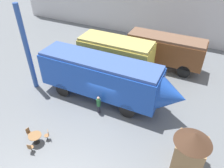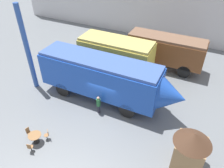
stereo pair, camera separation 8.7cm
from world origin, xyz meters
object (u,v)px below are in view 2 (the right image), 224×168
(passenger_coach_wooden, at_px, (166,49))
(streamlined_locomotive, at_px, (108,78))
(cafe_chair_0, at_px, (47,134))
(cafe_table_near, at_px, (35,137))
(ticket_kiosk, at_px, (190,148))
(passenger_coach_vintage, at_px, (116,55))
(visitor_person, at_px, (98,104))

(passenger_coach_wooden, bearing_deg, streamlined_locomotive, -110.97)
(passenger_coach_wooden, bearing_deg, cafe_chair_0, -109.96)
(cafe_table_near, height_order, cafe_chair_0, cafe_chair_0)
(passenger_coach_wooden, height_order, ticket_kiosk, passenger_coach_wooden)
(passenger_coach_vintage, height_order, ticket_kiosk, passenger_coach_vintage)
(visitor_person, bearing_deg, ticket_kiosk, -13.47)
(passenger_coach_wooden, xyz_separation_m, cafe_chair_0, (-4.96, -13.66, -1.69))
(passenger_coach_wooden, xyz_separation_m, passenger_coach_vintage, (-4.15, -3.54, 0.07))
(passenger_coach_vintage, bearing_deg, passenger_coach_wooden, 40.45)
(passenger_coach_wooden, height_order, streamlined_locomotive, streamlined_locomotive)
(passenger_coach_vintage, bearing_deg, streamlined_locomotive, -73.87)
(passenger_coach_vintage, bearing_deg, ticket_kiosk, -41.71)
(cafe_chair_0, xyz_separation_m, ticket_kiosk, (9.56, 2.31, 1.16))
(visitor_person, bearing_deg, passenger_coach_wooden, 72.96)
(passenger_coach_wooden, relative_size, cafe_chair_0, 9.21)
(passenger_coach_wooden, distance_m, cafe_chair_0, 14.63)
(streamlined_locomotive, xyz_separation_m, cafe_chair_0, (-2.01, -5.96, -1.92))
(streamlined_locomotive, bearing_deg, cafe_table_near, -111.47)
(cafe_table_near, xyz_separation_m, ticket_kiosk, (10.14, 2.92, 1.06))
(streamlined_locomotive, bearing_deg, visitor_person, -89.22)
(cafe_table_near, bearing_deg, ticket_kiosk, 16.09)
(streamlined_locomotive, bearing_deg, ticket_kiosk, -25.78)
(visitor_person, relative_size, ticket_kiosk, 0.57)
(streamlined_locomotive, bearing_deg, passenger_coach_wooden, 69.03)
(cafe_chair_0, bearing_deg, streamlined_locomotive, -155.36)
(passenger_coach_wooden, xyz_separation_m, ticket_kiosk, (4.60, -11.35, -0.52))
(passenger_coach_vintage, distance_m, streamlined_locomotive, 4.33)
(visitor_person, bearing_deg, streamlined_locomotive, 90.78)
(visitor_person, bearing_deg, passenger_coach_vintage, 101.56)
(ticket_kiosk, bearing_deg, passenger_coach_wooden, 112.09)
(passenger_coach_vintage, xyz_separation_m, cafe_chair_0, (-0.81, -10.12, -1.76))
(passenger_coach_vintage, relative_size, visitor_person, 4.30)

